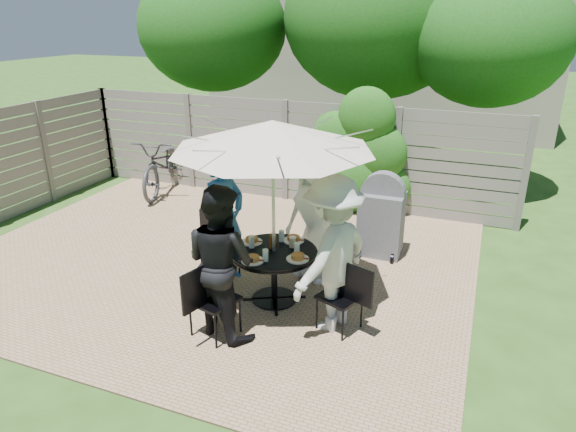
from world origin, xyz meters
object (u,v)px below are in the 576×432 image
at_px(person_left, 224,219).
at_px(plate_right, 298,258).
at_px(umbrella, 273,135).
at_px(bicycle, 164,164).
at_px(glass_front, 265,255).
at_px(chair_left, 220,259).
at_px(patio_table, 274,266).
at_px(chair_back, 322,253).
at_px(plate_left, 252,241).
at_px(syrup_jug, 273,242).
at_px(plate_back, 293,239).
at_px(coffee_cup, 292,242).
at_px(glass_right, 297,248).
at_px(glass_back, 282,236).
at_px(person_front, 221,262).
at_px(chair_right, 340,310).
at_px(chair_front, 214,314).
at_px(glass_left, 252,242).
at_px(person_back, 317,215).
at_px(bbq_grill, 381,218).
at_px(plate_front, 253,259).
at_px(person_right, 332,255).

distance_m(person_left, plate_right, 1.20).
distance_m(umbrella, bicycle, 4.93).
bearing_deg(glass_front, chair_left, 147.63).
bearing_deg(patio_table, chair_back, 71.37).
xyz_separation_m(umbrella, plate_left, (-0.34, 0.12, -1.35)).
distance_m(plate_left, syrup_jug, 0.31).
height_order(plate_back, coffee_cup, coffee_cup).
bearing_deg(chair_left, glass_right, 11.38).
relative_size(chair_left, glass_back, 6.04).
bearing_deg(glass_right, chair_back, 88.15).
height_order(plate_left, bicycle, bicycle).
bearing_deg(syrup_jug, plate_right, -25.42).
relative_size(plate_back, glass_front, 1.86).
relative_size(patio_table, person_left, 0.76).
bearing_deg(glass_back, chair_left, 178.08).
height_order(person_left, glass_back, person_left).
height_order(chair_left, bicycle, bicycle).
distance_m(patio_table, plate_back, 0.43).
relative_size(person_front, syrup_jug, 10.56).
bearing_deg(chair_right, plate_back, -18.76).
bearing_deg(chair_front, glass_left, 14.15).
bearing_deg(person_left, plate_back, -66.55).
relative_size(chair_left, person_left, 0.50).
relative_size(chair_back, person_back, 0.55).
distance_m(person_left, chair_right, 1.89).
distance_m(chair_left, syrup_jug, 1.03).
relative_size(chair_left, bicycle, 0.41).
height_order(plate_right, bbq_grill, bbq_grill).
height_order(patio_table, chair_right, chair_right).
distance_m(person_front, plate_front, 0.49).
xyz_separation_m(person_right, syrup_jug, (-0.83, 0.33, -0.13)).
xyz_separation_m(person_front, plate_right, (0.61, 0.67, -0.15)).
distance_m(person_back, glass_right, 0.78).
relative_size(plate_right, glass_left, 1.86).
bearing_deg(glass_back, plate_left, -153.13).
distance_m(person_front, syrup_jug, 0.89).
xyz_separation_m(person_front, plate_back, (0.38, 1.13, -0.15)).
bearing_deg(chair_left, person_left, 5.86).
relative_size(chair_front, bicycle, 0.43).
bearing_deg(chair_front, person_right, -43.36).
distance_m(patio_table, coffee_cup, 0.36).
xyz_separation_m(person_right, bicycle, (-4.38, 3.30, -0.33)).
height_order(chair_right, glass_left, chair_right).
bearing_deg(plate_right, person_right, -18.63).
height_order(chair_right, plate_back, chair_right).
bearing_deg(syrup_jug, person_back, 66.97).
height_order(chair_front, person_front, person_front).
xyz_separation_m(umbrella, chair_right, (0.91, -0.31, -1.79)).
relative_size(person_left, bicycle, 0.81).
xyz_separation_m(person_right, plate_front, (-0.90, -0.08, -0.18)).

